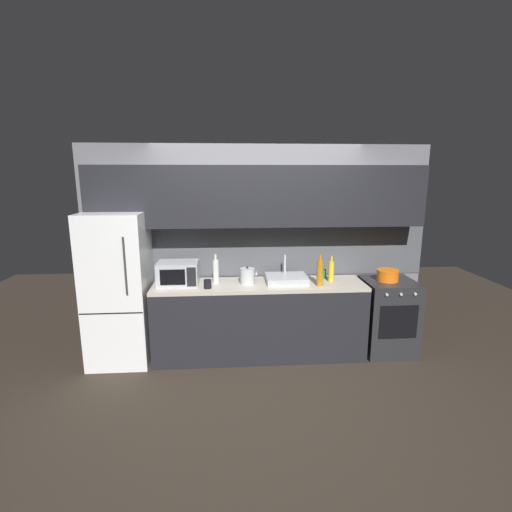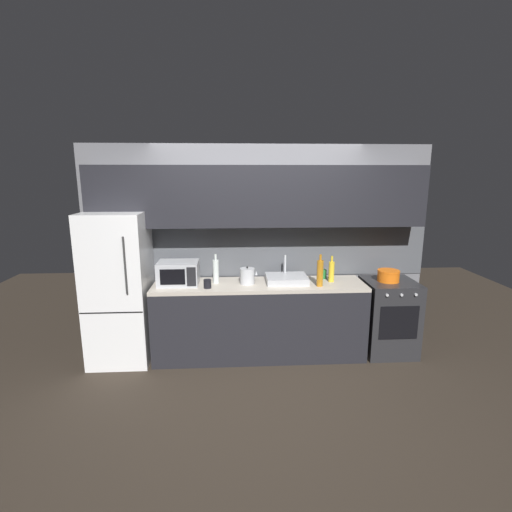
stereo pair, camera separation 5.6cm
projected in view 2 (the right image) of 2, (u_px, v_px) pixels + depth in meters
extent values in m
plane|color=#2D261E|center=(265.00, 396.00, 3.76)|extent=(10.00, 10.00, 0.00)
cube|color=slate|center=(257.00, 247.00, 4.76)|extent=(4.21, 0.10, 2.50)
cube|color=#4C4F54|center=(258.00, 252.00, 4.72)|extent=(4.21, 0.01, 0.60)
cube|color=black|center=(258.00, 196.00, 4.41)|extent=(3.87, 0.34, 0.70)
cube|color=black|center=(259.00, 321.00, 4.55)|extent=(2.47, 0.60, 0.86)
cube|color=#B2A899|center=(259.00, 285.00, 4.45)|extent=(2.47, 0.60, 0.04)
cube|color=white|center=(119.00, 288.00, 4.36)|extent=(0.68, 0.66, 1.74)
cube|color=black|center=(111.00, 313.00, 4.07)|extent=(0.67, 0.00, 0.01)
cylinder|color=#333333|center=(125.00, 266.00, 3.95)|extent=(0.02, 0.02, 0.61)
cube|color=#232326|center=(388.00, 317.00, 4.63)|extent=(0.60, 0.60, 0.90)
cube|color=black|center=(399.00, 323.00, 4.33)|extent=(0.45, 0.01, 0.40)
cylinder|color=#B2B2B7|center=(387.00, 295.00, 4.24)|extent=(0.03, 0.02, 0.03)
cylinder|color=#B2B2B7|center=(402.00, 295.00, 4.25)|extent=(0.03, 0.02, 0.03)
cylinder|color=#B2B2B7|center=(416.00, 295.00, 4.26)|extent=(0.03, 0.02, 0.03)
cube|color=#A8AAAF|center=(178.00, 273.00, 4.38)|extent=(0.46, 0.34, 0.27)
cube|color=black|center=(172.00, 277.00, 4.21)|extent=(0.28, 0.01, 0.18)
cube|color=black|center=(191.00, 277.00, 4.22)|extent=(0.10, 0.01, 0.22)
cube|color=#ADAFB5|center=(286.00, 279.00, 4.48)|extent=(0.48, 0.38, 0.08)
cylinder|color=silver|center=(285.00, 264.00, 4.58)|extent=(0.02, 0.02, 0.22)
cylinder|color=#B7BABF|center=(247.00, 276.00, 4.41)|extent=(0.17, 0.17, 0.18)
sphere|color=black|center=(247.00, 267.00, 4.39)|extent=(0.02, 0.02, 0.02)
cone|color=#B7BABF|center=(256.00, 273.00, 4.41)|extent=(0.03, 0.03, 0.05)
cylinder|color=#B27019|center=(320.00, 273.00, 4.31)|extent=(0.07, 0.07, 0.30)
cylinder|color=#B27019|center=(321.00, 258.00, 4.27)|extent=(0.03, 0.03, 0.07)
cylinder|color=silver|center=(216.00, 272.00, 4.43)|extent=(0.07, 0.07, 0.28)
cylinder|color=silver|center=(216.00, 257.00, 4.39)|extent=(0.03, 0.03, 0.07)
cylinder|color=gold|center=(331.00, 272.00, 4.49)|extent=(0.07, 0.07, 0.24)
cylinder|color=gold|center=(332.00, 259.00, 4.46)|extent=(0.03, 0.03, 0.07)
cylinder|color=black|center=(207.00, 284.00, 4.25)|extent=(0.09, 0.09, 0.10)
cylinder|color=#1E6B2D|center=(323.00, 274.00, 4.65)|extent=(0.09, 0.09, 0.11)
cylinder|color=orange|center=(388.00, 277.00, 4.52)|extent=(0.25, 0.25, 0.12)
cylinder|color=orange|center=(389.00, 271.00, 4.51)|extent=(0.26, 0.26, 0.02)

